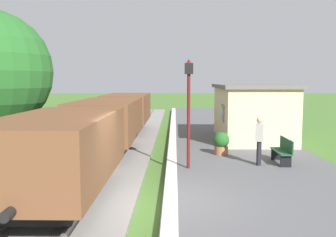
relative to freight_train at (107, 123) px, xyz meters
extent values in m
plane|color=#47702D|center=(2.40, -6.68, -1.40)|extent=(160.00, 160.00, 0.00)
cube|color=#565659|center=(5.60, -6.68, -1.27)|extent=(6.00, 60.00, 0.25)
cube|color=silver|center=(2.80, -6.68, -1.14)|extent=(0.36, 60.00, 0.01)
cube|color=gray|center=(0.00, -6.68, -1.34)|extent=(3.80, 60.00, 0.12)
cube|color=slate|center=(0.72, -6.68, -1.21)|extent=(0.07, 60.00, 0.14)
cube|color=slate|center=(-0.72, -6.68, -1.21)|extent=(0.07, 60.00, 0.14)
cube|color=brown|center=(0.00, -6.60, 0.18)|extent=(2.50, 5.60, 1.60)
cube|color=black|center=(0.00, -6.60, -0.47)|extent=(2.10, 5.15, 0.50)
cylinder|color=black|center=(0.00, -4.81, -0.72)|extent=(1.56, 0.84, 0.84)
cylinder|color=black|center=(0.00, -8.39, -0.72)|extent=(1.56, 0.84, 0.84)
cylinder|color=black|center=(0.00, -3.65, -0.47)|extent=(0.20, 0.30, 0.20)
cylinder|color=black|center=(0.00, -9.55, -0.47)|extent=(0.20, 0.30, 0.20)
cube|color=brown|center=(0.00, 0.00, 0.18)|extent=(2.50, 5.60, 1.60)
cube|color=black|center=(0.00, 0.00, -0.47)|extent=(2.10, 5.15, 0.50)
cylinder|color=black|center=(0.00, 1.79, -0.72)|extent=(1.56, 0.84, 0.84)
cylinder|color=black|center=(0.00, -1.79, -0.72)|extent=(1.56, 0.84, 0.84)
cylinder|color=black|center=(0.00, 2.95, -0.47)|extent=(0.20, 0.30, 0.20)
cylinder|color=black|center=(0.00, -2.95, -0.47)|extent=(0.20, 0.30, 0.20)
cube|color=brown|center=(0.00, 6.60, 0.18)|extent=(2.50, 5.60, 1.60)
cube|color=black|center=(0.00, 6.60, -0.47)|extent=(2.10, 5.15, 0.50)
cylinder|color=black|center=(0.00, 8.39, -0.72)|extent=(1.56, 0.84, 0.84)
cylinder|color=black|center=(0.00, 4.81, -0.72)|extent=(1.56, 0.84, 0.84)
cylinder|color=black|center=(0.00, 9.55, -0.47)|extent=(0.20, 0.30, 0.20)
cylinder|color=black|center=(0.00, 3.65, -0.47)|extent=(0.20, 0.30, 0.20)
cube|color=beige|center=(6.80, 2.90, 0.15)|extent=(3.20, 5.50, 2.60)
cube|color=#66605B|center=(6.80, 2.90, 1.54)|extent=(3.50, 5.80, 0.18)
cube|color=black|center=(5.19, 1.80, 0.28)|extent=(0.03, 0.90, 0.80)
cube|color=#1E4C2D|center=(6.74, -2.51, -0.71)|extent=(0.42, 1.50, 0.04)
cube|color=#1E4C2D|center=(6.93, -2.51, -0.46)|extent=(0.04, 1.50, 0.45)
cube|color=black|center=(6.74, -3.11, -0.94)|extent=(0.38, 0.06, 0.42)
cube|color=black|center=(6.74, -1.91, -0.94)|extent=(0.38, 0.06, 0.42)
cylinder|color=black|center=(5.86, -2.85, -0.72)|extent=(0.15, 0.15, 0.86)
cylinder|color=black|center=(5.92, -2.70, -0.72)|extent=(0.15, 0.15, 0.86)
cube|color=#B2ADA8|center=(5.89, -2.78, 0.01)|extent=(0.36, 0.44, 0.60)
sphere|color=tan|center=(5.89, -2.78, 0.45)|extent=(0.22, 0.22, 0.22)
cylinder|color=#9E6642|center=(4.79, -0.98, -0.98)|extent=(0.56, 0.56, 0.34)
sphere|color=#235B23|center=(4.79, -0.98, -0.55)|extent=(0.64, 0.64, 0.64)
cylinder|color=#591414|center=(3.37, -3.30, 0.45)|extent=(0.11, 0.11, 3.20)
cube|color=black|center=(3.37, -3.30, 2.23)|extent=(0.28, 0.28, 0.36)
sphere|color=#F2E5BF|center=(3.37, -3.30, 2.23)|extent=(0.20, 0.20, 0.20)
cone|color=#591414|center=(3.37, -3.30, 2.47)|extent=(0.20, 0.20, 0.16)
cylinder|color=#4C3823|center=(-6.86, 4.77, -0.25)|extent=(0.28, 0.28, 2.29)
camera|label=1|loc=(2.90, -15.65, 1.86)|focal=39.34mm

